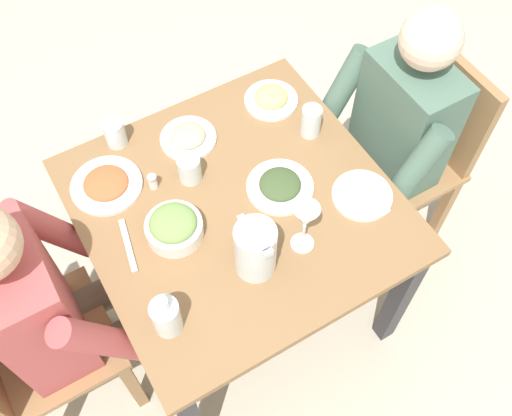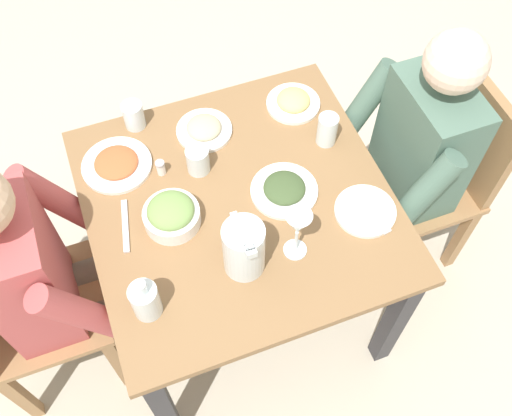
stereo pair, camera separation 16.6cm
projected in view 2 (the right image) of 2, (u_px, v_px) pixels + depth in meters
The scene contains 21 objects.
ground_plane at pixel (243, 295), 2.44m from camera, with size 8.00×8.00×0.00m, color #B7AD99.
dining_table at pixel (239, 220), 1.93m from camera, with size 0.93×0.93×0.71m.
chair_near at pixel (438, 170), 2.18m from camera, with size 0.40×0.40×0.86m.
chair_far at pixel (11, 313), 1.88m from camera, with size 0.40×0.40×0.86m.
diner_near at pixel (397, 162), 2.02m from camera, with size 0.48×0.53×1.16m.
diner_far at pixel (61, 272), 1.79m from camera, with size 0.48×0.53×1.16m.
water_pitcher at pixel (244, 248), 1.64m from camera, with size 0.16×0.12×0.19m.
salad_bowl at pixel (172, 215), 1.76m from camera, with size 0.17×0.17×0.09m.
plate_yoghurt at pixel (366, 209), 1.80m from camera, with size 0.19×0.19×0.05m.
plate_beans at pixel (204, 129), 1.97m from camera, with size 0.19×0.19×0.04m.
plate_fries at pixel (293, 102), 2.03m from camera, with size 0.19×0.19×0.05m.
plate_rice_curry at pixel (117, 164), 1.90m from camera, with size 0.23×0.23×0.04m.
plate_dolmas at pixel (284, 189), 1.84m from camera, with size 0.21×0.21×0.04m.
water_glass_near_right at pixel (327, 130), 1.92m from camera, with size 0.07×0.07×0.11m, color silver.
water_glass_near_left at pixel (134, 115), 1.96m from camera, with size 0.07×0.07×0.09m, color silver.
water_glass_far_right at pixel (198, 160), 1.86m from camera, with size 0.07×0.07×0.09m, color silver.
wine_glass at pixel (298, 226), 1.62m from camera, with size 0.08×0.08×0.20m.
oil_carafe at pixel (146, 301), 1.59m from camera, with size 0.08×0.08×0.16m.
salt_shaker at pixel (161, 168), 1.87m from camera, with size 0.03×0.03×0.05m.
fork_near at pixel (371, 212), 1.81m from camera, with size 0.17×0.03×0.01m, color silver.
knife_near at pixel (125, 226), 1.78m from camera, with size 0.18×0.02×0.01m, color silver.
Camera 2 is at (-0.96, 0.30, 2.25)m, focal length 41.34 mm.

